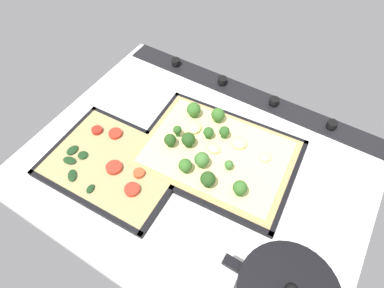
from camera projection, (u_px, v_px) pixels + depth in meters
The scene contains 6 objects.
ground_plane at pixel (197, 167), 84.26cm from camera, with size 85.50×66.45×3.00cm, color silver.
stove_control_panel at pixel (247, 93), 97.88cm from camera, with size 82.08×7.00×2.60cm.
baking_tray_front at pixel (217, 155), 84.35cm from camera, with size 42.39×32.32×1.30cm.
broccoli_pizza at pixel (214, 151), 83.25cm from camera, with size 39.82×29.76×5.78cm.
baking_tray_back at pixel (115, 164), 82.61cm from camera, with size 35.19×27.14×1.30cm.
veggie_pizza_back at pixel (114, 163), 82.08cm from camera, with size 32.69×24.64×1.90cm.
Camera 1 is at (-22.80, 39.68, 69.52)cm, focal length 30.27 mm.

